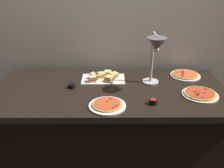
# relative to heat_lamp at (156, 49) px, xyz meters

# --- Properties ---
(ground_plane) EXTENTS (8.00, 8.00, 0.00)m
(ground_plane) POSITION_rel_heat_lamp_xyz_m (-0.34, -0.01, -1.10)
(ground_plane) COLOR #38332D
(back_wall) EXTENTS (4.40, 0.04, 2.40)m
(back_wall) POSITION_rel_heat_lamp_xyz_m (-0.34, 0.49, 0.10)
(back_wall) COLOR beige
(back_wall) RESTS_ON ground_plane
(buffet_table) EXTENTS (1.90, 0.84, 0.76)m
(buffet_table) POSITION_rel_heat_lamp_xyz_m (-0.34, -0.01, -0.72)
(buffet_table) COLOR black
(buffet_table) RESTS_ON ground_plane
(heat_lamp) EXTENTS (0.15, 0.31, 0.45)m
(heat_lamp) POSITION_rel_heat_lamp_xyz_m (0.00, 0.00, 0.00)
(heat_lamp) COLOR #B7BABF
(heat_lamp) RESTS_ON buffet_table
(pizza_plate_front) EXTENTS (0.28, 0.28, 0.03)m
(pizza_plate_front) POSITION_rel_heat_lamp_xyz_m (0.35, -0.12, -0.33)
(pizza_plate_front) COLOR white
(pizza_plate_front) RESTS_ON buffet_table
(pizza_plate_center) EXTENTS (0.27, 0.27, 0.03)m
(pizza_plate_center) POSITION_rel_heat_lamp_xyz_m (-0.37, -0.28, -0.33)
(pizza_plate_center) COLOR white
(pizza_plate_center) RESTS_ON buffet_table
(pizza_plate_raised_stand) EXTENTS (0.27, 0.27, 0.03)m
(pizza_plate_raised_stand) POSITION_rel_heat_lamp_xyz_m (0.34, 0.26, -0.33)
(pizza_plate_raised_stand) COLOR white
(pizza_plate_raised_stand) RESTS_ON buffet_table
(sandwich_platter) EXTENTS (0.38, 0.22, 0.06)m
(sandwich_platter) POSITION_rel_heat_lamp_xyz_m (-0.41, 0.18, -0.32)
(sandwich_platter) COLOR white
(sandwich_platter) RESTS_ON buffet_table
(sauce_cup_near) EXTENTS (0.06, 0.06, 0.04)m
(sauce_cup_near) POSITION_rel_heat_lamp_xyz_m (-0.67, 0.03, -0.32)
(sauce_cup_near) COLOR black
(sauce_cup_near) RESTS_ON buffet_table
(sauce_cup_far) EXTENTS (0.06, 0.06, 0.04)m
(sauce_cup_far) POSITION_rel_heat_lamp_xyz_m (-0.03, -0.25, -0.32)
(sauce_cup_far) COLOR black
(sauce_cup_far) RESTS_ON buffet_table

